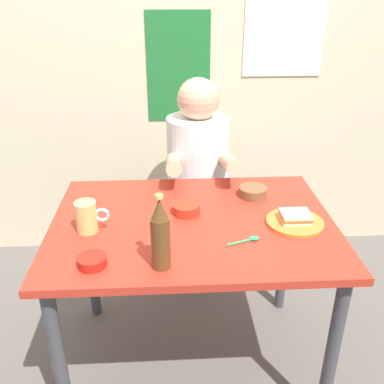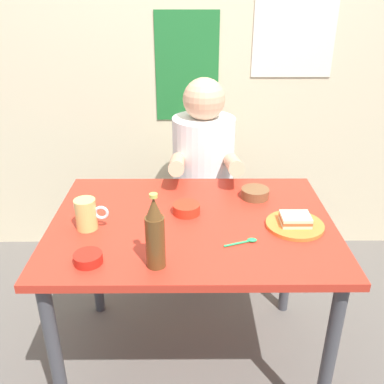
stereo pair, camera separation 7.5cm
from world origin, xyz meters
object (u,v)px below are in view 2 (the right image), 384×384
(plate_orange, at_px, (295,225))
(beer_mug, at_px, (87,214))
(stool, at_px, (202,225))
(sandwich, at_px, (295,219))
(beer_bottle, at_px, (155,234))
(dining_table, at_px, (192,241))
(person_seated, at_px, (203,157))
(sambal_bowl_red, at_px, (88,258))

(plate_orange, xyz_separation_m, beer_mug, (-0.79, -0.01, 0.05))
(stool, xyz_separation_m, plate_orange, (0.33, -0.68, 0.40))
(sandwich, height_order, beer_bottle, beer_bottle)
(sandwich, distance_m, beer_mug, 0.79)
(beer_mug, height_order, beer_bottle, beer_bottle)
(dining_table, xyz_separation_m, sandwich, (0.39, -0.05, 0.13))
(person_seated, relative_size, beer_mug, 5.71)
(plate_orange, bearing_deg, sambal_bowl_red, -162.68)
(person_seated, xyz_separation_m, plate_orange, (0.33, -0.67, -0.02))
(dining_table, relative_size, beer_mug, 8.73)
(person_seated, bearing_deg, beer_mug, -124.19)
(person_seated, relative_size, sandwich, 6.54)
(stool, height_order, beer_bottle, beer_bottle)
(beer_bottle, bearing_deg, sandwich, 25.71)
(sandwich, xyz_separation_m, sambal_bowl_red, (-0.74, -0.23, -0.01))
(dining_table, bearing_deg, stool, 84.29)
(person_seated, height_order, plate_orange, person_seated)
(dining_table, bearing_deg, beer_bottle, -112.07)
(stool, xyz_separation_m, sambal_bowl_red, (-0.41, -0.91, 0.41))
(beer_bottle, bearing_deg, plate_orange, 25.71)
(stool, height_order, person_seated, person_seated)
(dining_table, xyz_separation_m, beer_bottle, (-0.12, -0.29, 0.21))
(sandwich, relative_size, beer_bottle, 0.42)
(dining_table, xyz_separation_m, plate_orange, (0.39, -0.05, 0.10))
(dining_table, bearing_deg, plate_orange, -7.11)
(sandwich, height_order, beer_mug, beer_mug)
(sambal_bowl_red, bearing_deg, stool, 65.77)
(plate_orange, bearing_deg, dining_table, 172.89)
(plate_orange, distance_m, sambal_bowl_red, 0.77)
(beer_mug, bearing_deg, sambal_bowl_red, -77.82)
(beer_bottle, bearing_deg, dining_table, 67.93)
(person_seated, height_order, sandwich, person_seated)
(stool, distance_m, beer_bottle, 1.07)
(beer_mug, bearing_deg, person_seated, 55.81)
(plate_orange, height_order, beer_bottle, beer_bottle)
(dining_table, distance_m, sandwich, 0.41)
(person_seated, xyz_separation_m, beer_bottle, (-0.18, -0.91, 0.09))
(dining_table, distance_m, beer_bottle, 0.38)
(plate_orange, relative_size, sandwich, 2.00)
(beer_mug, bearing_deg, dining_table, 7.87)
(sandwich, distance_m, beer_bottle, 0.57)
(beer_mug, bearing_deg, sandwich, 0.42)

